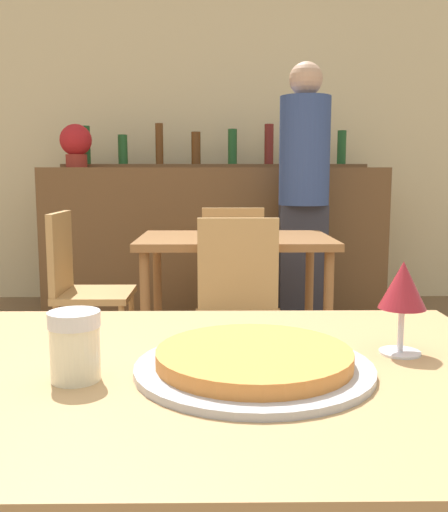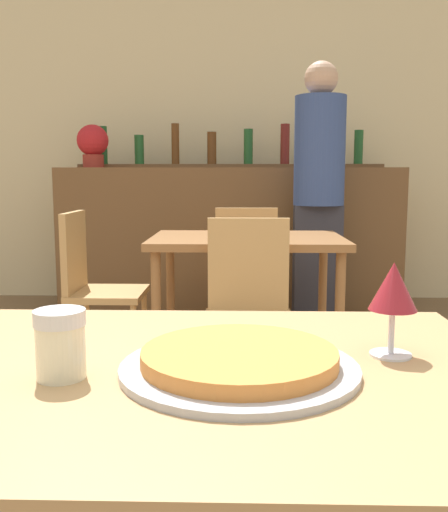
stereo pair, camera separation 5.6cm
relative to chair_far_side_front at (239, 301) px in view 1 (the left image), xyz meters
name	(u,v)px [view 1 (the left image)]	position (x,y,z in m)	size (l,w,h in m)	color
wall_back	(214,136)	(-0.12, 2.42, 0.91)	(8.00, 0.05, 2.80)	beige
dining_table_near	(204,422)	(-0.12, -1.68, 0.18)	(1.03, 0.76, 0.76)	#A87F51
dining_table_far	(235,253)	(0.00, 0.52, 0.15)	(1.03, 0.71, 0.73)	brown
bar_counter	(214,240)	(-0.12, 1.92, 0.07)	(2.60, 0.56, 1.12)	brown
bar_back_shelf	(214,159)	(-0.12, 2.06, 0.70)	(2.39, 0.24, 0.35)	brown
chair_far_side_front	(239,301)	(0.00, 0.00, 0.00)	(0.40, 0.40, 0.87)	tan
chair_far_side_back	(233,266)	(0.00, 1.04, 0.00)	(0.40, 0.40, 0.87)	tan
chair_far_side_left	(80,281)	(-0.85, 0.52, 0.00)	(0.40, 0.40, 0.87)	tan
pizza_tray	(254,361)	(-0.04, -1.70, 0.28)	(0.37, 0.37, 0.04)	#A3A3A8
cheese_shaker	(75,345)	(-0.31, -1.73, 0.32)	(0.08, 0.08, 0.10)	beige
person_standing	(304,187)	(0.49, 1.34, 0.49)	(0.34, 0.34, 1.81)	#2D2D38
wine_glass	(403,288)	(0.21, -1.61, 0.38)	(0.08, 0.08, 0.16)	silver
potted_plant	(76,143)	(-1.17, 1.87, 0.81)	(0.24, 0.24, 0.33)	maroon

